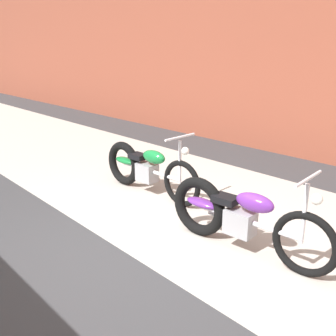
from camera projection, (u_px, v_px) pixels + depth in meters
name	position (u px, v px, depth m)	size (l,w,h in m)	color
ground_plane	(129.00, 255.00, 4.12)	(80.00, 80.00, 0.00)	#38383A
sidewalk_slab	(229.00, 210.00, 5.26)	(36.00, 3.50, 0.01)	#B2ADA3
motorcycle_green	(144.00, 168.00, 5.85)	(2.01, 0.58, 1.03)	black
motorcycle_purple	(234.00, 215.00, 4.16)	(2.01, 0.58, 1.03)	black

